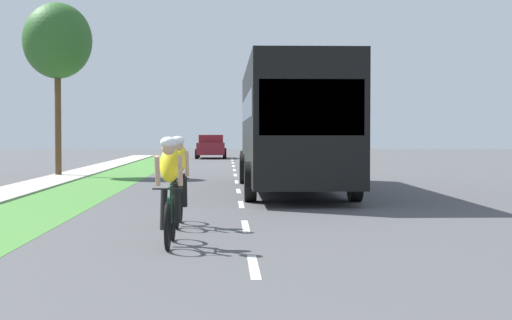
% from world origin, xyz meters
% --- Properties ---
extents(ground_plane, '(120.00, 120.00, 0.00)m').
position_xyz_m(ground_plane, '(0.00, 20.00, 0.00)').
color(ground_plane, '#4C4C4F').
extents(grass_verge, '(2.23, 70.00, 0.01)m').
position_xyz_m(grass_verge, '(-4.40, 20.00, 0.00)').
color(grass_verge, '#478438').
rests_on(grass_verge, ground_plane).
extents(sidewalk_concrete, '(1.49, 70.00, 0.10)m').
position_xyz_m(sidewalk_concrete, '(-6.26, 20.00, 0.00)').
color(sidewalk_concrete, '#B2ADA3').
rests_on(sidewalk_concrete, ground_plane).
extents(lane_markings_center, '(0.12, 53.49, 0.01)m').
position_xyz_m(lane_markings_center, '(0.00, 24.00, 0.00)').
color(lane_markings_center, white).
rests_on(lane_markings_center, ground_plane).
extents(cyclist_lead, '(0.42, 1.72, 1.58)m').
position_xyz_m(cyclist_lead, '(-1.14, 8.61, 0.81)').
color(cyclist_lead, black).
rests_on(cyclist_lead, ground_plane).
extents(cyclist_trailing, '(0.42, 1.72, 1.58)m').
position_xyz_m(cyclist_trailing, '(-1.17, 11.16, 0.81)').
color(cyclist_trailing, black).
rests_on(cyclist_trailing, ground_plane).
extents(bus_black, '(2.78, 11.60, 3.48)m').
position_xyz_m(bus_black, '(1.48, 19.89, 1.98)').
color(bus_black, black).
rests_on(bus_black, ground_plane).
extents(suv_silver, '(2.15, 4.70, 1.79)m').
position_xyz_m(suv_silver, '(1.44, 37.40, 0.95)').
color(suv_silver, '#A5A8AD').
rests_on(suv_silver, ground_plane).
extents(sedan_maroon, '(1.98, 4.30, 1.52)m').
position_xyz_m(sedan_maroon, '(-1.34, 49.52, 0.77)').
color(sedan_maroon, maroon).
rests_on(sedan_maroon, ground_plane).
extents(street_tree_near, '(2.61, 2.61, 6.57)m').
position_xyz_m(street_tree_near, '(-6.73, 27.97, 5.09)').
color(street_tree_near, brown).
rests_on(street_tree_near, ground_plane).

